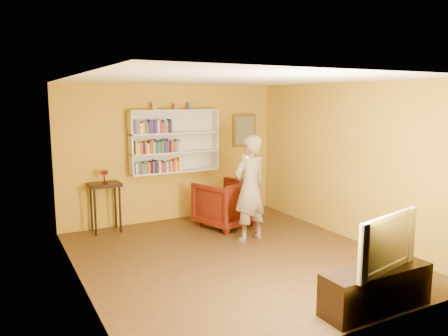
# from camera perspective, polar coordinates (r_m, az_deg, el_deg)

# --- Properties ---
(room_shell) EXTENTS (5.30, 5.80, 2.88)m
(room_shell) POSITION_cam_1_polar(r_m,az_deg,el_deg) (6.60, 1.28, -3.28)
(room_shell) COLOR #3F2A14
(room_shell) RESTS_ON ground
(bookshelf) EXTENTS (1.80, 0.29, 1.23)m
(bookshelf) POSITION_cam_1_polar(r_m,az_deg,el_deg) (8.66, -6.59, 3.50)
(bookshelf) COLOR silver
(bookshelf) RESTS_ON room_shell
(books_row_lower) EXTENTS (0.92, 0.19, 0.26)m
(books_row_lower) POSITION_cam_1_polar(r_m,az_deg,el_deg) (8.49, -8.80, 0.15)
(books_row_lower) COLOR navy
(books_row_lower) RESTS_ON bookshelf
(books_row_middle) EXTENTS (0.94, 0.19, 0.27)m
(books_row_middle) POSITION_cam_1_polar(r_m,az_deg,el_deg) (8.44, -8.78, 2.73)
(books_row_middle) COLOR black
(books_row_middle) RESTS_ON bookshelf
(books_row_upper) EXTENTS (0.76, 0.19, 0.26)m
(books_row_upper) POSITION_cam_1_polar(r_m,az_deg,el_deg) (8.37, -9.46, 5.30)
(books_row_upper) COLOR #602267
(books_row_upper) RESTS_ON bookshelf
(ornament_left) EXTENTS (0.09, 0.09, 0.12)m
(ornament_left) POSITION_cam_1_polar(r_m,az_deg,el_deg) (8.43, -9.12, 7.94)
(ornament_left) COLOR #A67E2F
(ornament_left) RESTS_ON bookshelf
(ornament_centre) EXTENTS (0.08, 0.08, 0.11)m
(ornament_centre) POSITION_cam_1_polar(r_m,az_deg,el_deg) (8.58, -6.36, 7.95)
(ornament_centre) COLOR #9F3551
(ornament_centre) RESTS_ON bookshelf
(ornament_right) EXTENTS (0.09, 0.09, 0.12)m
(ornament_right) POSITION_cam_1_polar(r_m,az_deg,el_deg) (8.70, -4.47, 8.05)
(ornament_right) COLOR #4E5A82
(ornament_right) RESTS_ON bookshelf
(framed_painting) EXTENTS (0.55, 0.05, 0.70)m
(framed_painting) POSITION_cam_1_polar(r_m,az_deg,el_deg) (9.42, 2.67, 4.95)
(framed_painting) COLOR brown
(framed_painting) RESTS_ON room_shell
(console_table) EXTENTS (0.56, 0.43, 0.91)m
(console_table) POSITION_cam_1_polar(r_m,az_deg,el_deg) (8.22, -15.30, -2.99)
(console_table) COLOR black
(console_table) RESTS_ON ground
(ruby_lustre) EXTENTS (0.15, 0.15, 0.24)m
(ruby_lustre) POSITION_cam_1_polar(r_m,az_deg,el_deg) (8.16, -15.39, -0.70)
(ruby_lustre) COLOR maroon
(ruby_lustre) RESTS_ON console_table
(armchair) EXTENTS (1.18, 1.20, 0.88)m
(armchair) POSITION_cam_1_polar(r_m,az_deg,el_deg) (8.35, 0.17, -4.68)
(armchair) COLOR #430904
(armchair) RESTS_ON ground
(person) EXTENTS (0.73, 0.55, 1.83)m
(person) POSITION_cam_1_polar(r_m,az_deg,el_deg) (7.44, 3.42, -2.68)
(person) COLOR #726353
(person) RESTS_ON ground
(game_remote) EXTENTS (0.04, 0.15, 0.04)m
(game_remote) POSITION_cam_1_polar(r_m,az_deg,el_deg) (6.96, 2.75, 1.49)
(game_remote) COLOR white
(game_remote) RESTS_ON person
(tv_cabinet) EXTENTS (1.40, 0.42, 0.50)m
(tv_cabinet) POSITION_cam_1_polar(r_m,az_deg,el_deg) (5.52, 19.23, -14.70)
(tv_cabinet) COLOR black
(tv_cabinet) RESTS_ON ground
(television) EXTENTS (1.14, 0.40, 0.66)m
(television) POSITION_cam_1_polar(r_m,az_deg,el_deg) (5.31, 19.56, -8.97)
(television) COLOR black
(television) RESTS_ON tv_cabinet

